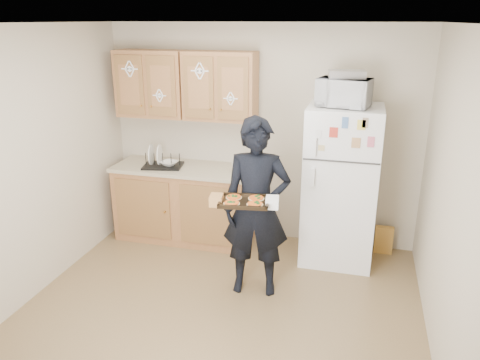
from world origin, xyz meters
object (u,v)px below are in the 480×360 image
refrigerator (340,186)px  baking_tray (244,202)px  dish_rack (163,159)px  microwave (344,93)px  person (256,208)px

refrigerator → baking_tray: bearing=-123.2°
dish_rack → microwave: bearing=-1.3°
refrigerator → microwave: microwave is taller
person → dish_rack: (-1.32, 0.87, 0.13)m
microwave → dish_rack: microwave is taller
refrigerator → person: (-0.72, -0.87, 0.01)m
person → refrigerator: bearing=42.1°
person → baking_tray: 0.35m
dish_rack → person: bearing=-33.3°
refrigerator → person: 1.13m
person → baking_tray: size_ratio=4.05×
refrigerator → dish_rack: bearing=-179.9°
microwave → dish_rack: 2.18m
person → microwave: microwave is taller
baking_tray → person: bearing=73.4°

